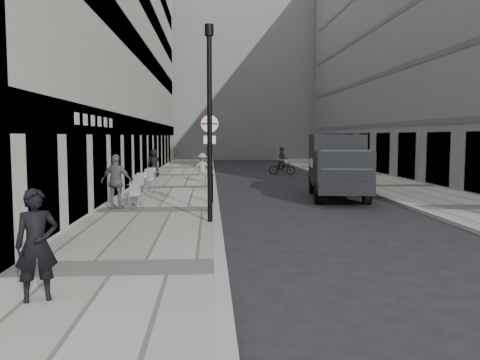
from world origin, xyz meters
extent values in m
plane|color=black|center=(0.00, 0.00, 0.00)|extent=(120.00, 120.00, 0.00)
cube|color=#A19B92|center=(-2.00, 18.00, 0.06)|extent=(4.00, 60.00, 0.12)
cube|color=#A19B92|center=(9.00, 18.00, 0.06)|extent=(4.00, 60.00, 0.12)
cube|color=beige|center=(-6.00, 24.50, 9.00)|extent=(4.00, 45.00, 18.00)
cube|color=slate|center=(14.00, 24.50, 10.00)|extent=(6.00, 45.00, 20.00)
cube|color=slate|center=(1.50, 56.00, 11.00)|extent=(24.00, 16.00, 22.00)
imported|color=black|center=(-2.80, 0.82, 0.97)|extent=(0.73, 0.61, 1.70)
cylinder|color=black|center=(-0.20, 9.48, 1.74)|extent=(0.08, 0.08, 3.24)
cylinder|color=white|center=(-0.20, 9.48, 2.99)|extent=(0.56, 0.05, 0.56)
cube|color=#B21414|center=(-0.20, 9.46, 2.99)|extent=(0.51, 0.03, 0.06)
cube|color=white|center=(-0.20, 9.51, 2.48)|extent=(0.39, 0.04, 0.26)
cylinder|color=black|center=(-0.20, 7.78, 2.83)|extent=(0.14, 0.14, 5.42)
cylinder|color=black|center=(-0.20, 7.78, 5.58)|extent=(0.25, 0.25, 0.32)
cylinder|color=black|center=(-0.15, 11.94, 0.64)|extent=(0.14, 0.14, 1.03)
cylinder|color=black|center=(-0.15, 15.90, 0.64)|extent=(0.14, 0.14, 1.03)
cylinder|color=black|center=(3.94, 12.22, 0.42)|extent=(0.40, 0.87, 0.83)
cylinder|color=black|center=(5.76, 11.97, 0.42)|extent=(0.40, 0.87, 0.83)
cylinder|color=black|center=(4.43, 15.73, 0.42)|extent=(0.40, 0.87, 0.83)
cylinder|color=black|center=(6.25, 15.48, 0.42)|extent=(0.40, 0.87, 0.83)
cube|color=black|center=(5.22, 14.78, 1.62)|extent=(2.58, 4.01, 2.09)
cube|color=black|center=(4.84, 11.99, 1.30)|extent=(2.32, 2.15, 1.46)
cube|color=#1E2328|center=(4.73, 11.22, 1.72)|extent=(1.86, 0.61, 0.77)
imported|color=black|center=(4.66, 27.07, 0.46)|extent=(1.82, 0.86, 0.92)
imported|color=#515155|center=(4.66, 27.07, 1.02)|extent=(0.93, 0.77, 1.73)
imported|color=#58595D|center=(-3.38, 10.56, 1.05)|extent=(1.17, 0.68, 1.87)
imported|color=gray|center=(-0.60, 20.56, 0.90)|extent=(1.03, 0.62, 1.55)
imported|color=black|center=(-3.60, 24.27, 0.96)|extent=(0.98, 0.89, 1.68)
cylinder|color=#B8B8BB|center=(-2.80, 11.25, 0.14)|extent=(0.44, 0.44, 0.03)
cylinder|color=#B8B8BB|center=(-2.80, 11.25, 0.50)|extent=(0.06, 0.06, 0.74)
cylinder|color=#B8B8BB|center=(-2.80, 11.25, 0.87)|extent=(0.70, 0.70, 0.03)
cylinder|color=silver|center=(-2.95, 16.74, 0.14)|extent=(0.48, 0.48, 0.03)
cylinder|color=silver|center=(-2.95, 16.74, 0.54)|extent=(0.07, 0.07, 0.81)
cylinder|color=silver|center=(-2.95, 16.74, 0.94)|extent=(0.76, 0.76, 0.03)
cylinder|color=silver|center=(-2.97, 13.47, 0.14)|extent=(0.48, 0.48, 0.03)
cylinder|color=silver|center=(-2.97, 13.47, 0.53)|extent=(0.07, 0.07, 0.80)
cylinder|color=silver|center=(-2.97, 13.47, 0.93)|extent=(0.76, 0.76, 0.03)
camera|label=1|loc=(-0.19, -6.86, 2.61)|focal=38.00mm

